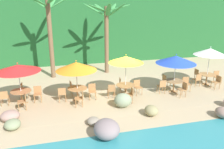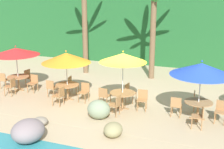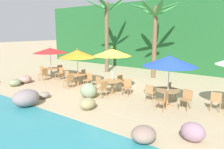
# 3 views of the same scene
# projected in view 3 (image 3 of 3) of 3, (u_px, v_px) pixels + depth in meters

# --- Properties ---
(ground_plane) EXTENTS (120.00, 120.00, 0.00)m
(ground_plane) POSITION_uv_depth(u_px,v_px,m) (111.00, 92.00, 12.05)
(ground_plane) COLOR tan
(terrace_deck) EXTENTS (18.00, 5.20, 0.01)m
(terrace_deck) POSITION_uv_depth(u_px,v_px,m) (111.00, 91.00, 12.05)
(terrace_deck) COLOR tan
(terrace_deck) RESTS_ON ground
(foliage_backdrop) EXTENTS (28.00, 2.40, 6.00)m
(foliage_backdrop) POSITION_uv_depth(u_px,v_px,m) (171.00, 36.00, 18.59)
(foliage_backdrop) COLOR #1E5628
(foliage_backdrop) RESTS_ON ground
(rock_seawall) EXTENTS (16.10, 3.61, 0.83)m
(rock_seawall) POSITION_uv_depth(u_px,v_px,m) (102.00, 105.00, 8.84)
(rock_seawall) COLOR gray
(rock_seawall) RESTS_ON ground
(umbrella_red) EXTENTS (2.37, 2.37, 2.34)m
(umbrella_red) POSITION_uv_depth(u_px,v_px,m) (50.00, 50.00, 15.00)
(umbrella_red) COLOR silver
(umbrella_red) RESTS_ON ground
(dining_table_red) EXTENTS (1.10, 1.10, 0.74)m
(dining_table_red) POSITION_uv_depth(u_px,v_px,m) (51.00, 70.00, 15.29)
(dining_table_red) COLOR #A37547
(dining_table_red) RESTS_ON ground
(chair_red_seaward) EXTENTS (0.43, 0.43, 0.87)m
(chair_red_seaward) POSITION_uv_depth(u_px,v_px,m) (60.00, 73.00, 14.89)
(chair_red_seaward) COLOR #9E7042
(chair_red_seaward) RESTS_ON ground
(chair_red_inland) EXTENTS (0.48, 0.48, 0.87)m
(chair_red_inland) POSITION_uv_depth(u_px,v_px,m) (61.00, 70.00, 15.97)
(chair_red_inland) COLOR #9E7042
(chair_red_inland) RESTS_ON ground
(chair_red_left) EXTENTS (0.42, 0.43, 0.87)m
(chair_red_left) POSITION_uv_depth(u_px,v_px,m) (43.00, 70.00, 15.72)
(chair_red_left) COLOR #9E7042
(chair_red_left) RESTS_ON ground
(chair_red_right) EXTENTS (0.48, 0.47, 0.87)m
(chair_red_right) POSITION_uv_depth(u_px,v_px,m) (43.00, 74.00, 14.54)
(chair_red_right) COLOR #9E7042
(chair_red_right) RESTS_ON ground
(umbrella_orange) EXTENTS (2.27, 2.27, 2.36)m
(umbrella_orange) POSITION_uv_depth(u_px,v_px,m) (77.00, 54.00, 13.01)
(umbrella_orange) COLOR silver
(umbrella_orange) RESTS_ON ground
(dining_table_orange) EXTENTS (1.10, 1.10, 0.74)m
(dining_table_orange) POSITION_uv_depth(u_px,v_px,m) (78.00, 76.00, 13.29)
(dining_table_orange) COLOR #A37547
(dining_table_orange) RESTS_ON ground
(chair_orange_seaward) EXTENTS (0.44, 0.45, 0.87)m
(chair_orange_seaward) POSITION_uv_depth(u_px,v_px,m) (89.00, 79.00, 12.85)
(chair_orange_seaward) COLOR #9E7042
(chair_orange_seaward) RESTS_ON ground
(chair_orange_inland) EXTENTS (0.48, 0.47, 0.87)m
(chair_orange_inland) POSITION_uv_depth(u_px,v_px,m) (85.00, 75.00, 14.09)
(chair_orange_inland) COLOR #9E7042
(chair_orange_inland) RESTS_ON ground
(chair_orange_left) EXTENTS (0.45, 0.46, 0.87)m
(chair_orange_left) POSITION_uv_depth(u_px,v_px,m) (68.00, 76.00, 13.78)
(chair_orange_left) COLOR #9E7042
(chair_orange_left) RESTS_ON ground
(chair_orange_right) EXTENTS (0.44, 0.43, 0.87)m
(chair_orange_right) POSITION_uv_depth(u_px,v_px,m) (69.00, 80.00, 12.60)
(chair_orange_right) COLOR #9E7042
(chair_orange_right) RESTS_ON ground
(umbrella_yellow) EXTENTS (2.01, 2.01, 2.58)m
(umbrella_yellow) POSITION_uv_depth(u_px,v_px,m) (112.00, 53.00, 11.21)
(umbrella_yellow) COLOR silver
(umbrella_yellow) RESTS_ON ground
(dining_table_yellow) EXTENTS (1.10, 1.10, 0.74)m
(dining_table_yellow) POSITION_uv_depth(u_px,v_px,m) (112.00, 83.00, 11.54)
(dining_table_yellow) COLOR #A37547
(dining_table_yellow) RESTS_ON ground
(chair_yellow_seaward) EXTENTS (0.47, 0.48, 0.87)m
(chair_yellow_seaward) POSITION_uv_depth(u_px,v_px,m) (127.00, 86.00, 11.24)
(chair_yellow_seaward) COLOR #9E7042
(chair_yellow_seaward) RESTS_ON ground
(chair_yellow_inland) EXTENTS (0.48, 0.48, 0.87)m
(chair_yellow_inland) POSITION_uv_depth(u_px,v_px,m) (121.00, 82.00, 12.22)
(chair_yellow_inland) COLOR #9E7042
(chair_yellow_inland) RESTS_ON ground
(chair_yellow_left) EXTENTS (0.45, 0.46, 0.87)m
(chair_yellow_left) POSITION_uv_depth(u_px,v_px,m) (100.00, 82.00, 12.03)
(chair_yellow_left) COLOR #9E7042
(chair_yellow_left) RESTS_ON ground
(chair_yellow_right) EXTENTS (0.47, 0.46, 0.87)m
(chair_yellow_right) POSITION_uv_depth(u_px,v_px,m) (103.00, 88.00, 10.88)
(chair_yellow_right) COLOR #9E7042
(chair_yellow_right) RESTS_ON ground
(umbrella_blue) EXTENTS (2.41, 2.41, 2.42)m
(umbrella_blue) POSITION_uv_depth(u_px,v_px,m) (170.00, 61.00, 9.43)
(umbrella_blue) COLOR silver
(umbrella_blue) RESTS_ON ground
(dining_table_blue) EXTENTS (1.10, 1.10, 0.74)m
(dining_table_blue) POSITION_uv_depth(u_px,v_px,m) (168.00, 92.00, 9.72)
(dining_table_blue) COLOR #A37547
(dining_table_blue) RESTS_ON ground
(chair_blue_seaward) EXTENTS (0.47, 0.47, 0.87)m
(chair_blue_seaward) POSITION_uv_depth(u_px,v_px,m) (186.00, 98.00, 9.25)
(chair_blue_seaward) COLOR #9E7042
(chair_blue_seaward) RESTS_ON ground
(chair_blue_inland) EXTENTS (0.45, 0.44, 0.87)m
(chair_blue_inland) POSITION_uv_depth(u_px,v_px,m) (171.00, 90.00, 10.49)
(chair_blue_inland) COLOR #9E7042
(chair_blue_inland) RESTS_ON ground
(chair_blue_left) EXTENTS (0.42, 0.43, 0.87)m
(chair_blue_left) POSITION_uv_depth(u_px,v_px,m) (150.00, 92.00, 10.16)
(chair_blue_left) COLOR #9E7042
(chair_blue_left) RESTS_ON ground
(chair_blue_right) EXTENTS (0.45, 0.44, 0.87)m
(chair_blue_right) POSITION_uv_depth(u_px,v_px,m) (163.00, 100.00, 9.00)
(chair_blue_right) COLOR #9E7042
(chair_blue_right) RESTS_ON ground
(chair_white_left) EXTENTS (0.45, 0.46, 0.87)m
(chair_white_left) POSITION_uv_depth(u_px,v_px,m) (216.00, 100.00, 8.98)
(chair_white_left) COLOR #9E7042
(chair_white_left) RESTS_ON ground
(palm_tree_nearest) EXTENTS (3.06, 3.27, 5.89)m
(palm_tree_nearest) POSITION_uv_depth(u_px,v_px,m) (107.00, 25.00, 17.11)
(palm_tree_nearest) COLOR brown
(palm_tree_nearest) RESTS_ON ground
(palm_tree_second) EXTENTS (3.55, 3.54, 5.36)m
(palm_tree_second) POSITION_uv_depth(u_px,v_px,m) (155.00, 26.00, 14.89)
(palm_tree_second) COLOR brown
(palm_tree_second) RESTS_ON ground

